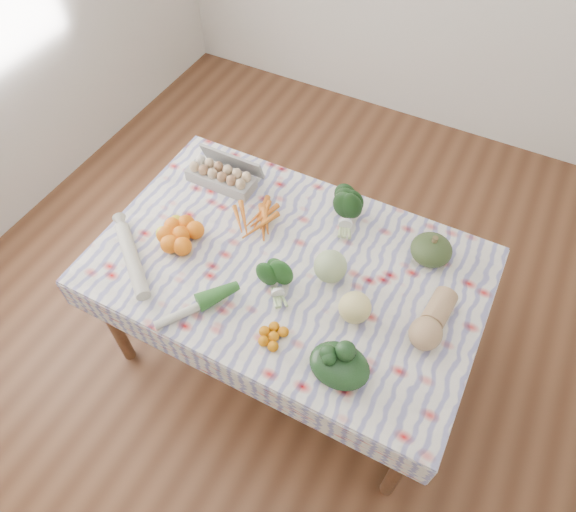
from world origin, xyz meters
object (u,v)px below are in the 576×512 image
object	(u,v)px
cabbage	(330,266)
butternut_squash	(434,318)
dining_table	(288,275)
grapefruit	(355,307)
kabocha_squash	(431,250)
egg_carton	(221,177)

from	to	relation	value
cabbage	butternut_squash	distance (m)	0.46
dining_table	butternut_squash	xyz separation A→B (m)	(0.64, -0.01, 0.15)
butternut_squash	grapefruit	world-z (taller)	grapefruit
kabocha_squash	grapefruit	distance (m)	0.46
butternut_squash	grapefruit	xyz separation A→B (m)	(-0.29, -0.10, 0.00)
grapefruit	butternut_squash	bearing A→B (deg)	18.39
cabbage	egg_carton	bearing A→B (deg)	159.52
kabocha_squash	cabbage	size ratio (longest dim) A/B	1.27
egg_carton	butternut_squash	world-z (taller)	butternut_squash
egg_carton	cabbage	size ratio (longest dim) A/B	2.42
butternut_squash	dining_table	bearing A→B (deg)	-175.81
egg_carton	grapefruit	world-z (taller)	grapefruit
dining_table	grapefruit	size ratio (longest dim) A/B	12.28
cabbage	butternut_squash	size ratio (longest dim) A/B	0.51
kabocha_squash	cabbage	xyz separation A→B (m)	(-0.34, -0.29, 0.01)
cabbage	kabocha_squash	bearing A→B (deg)	39.89
dining_table	kabocha_squash	size ratio (longest dim) A/B	9.02
kabocha_squash	cabbage	bearing A→B (deg)	-140.11
egg_carton	grapefruit	bearing A→B (deg)	-24.45
dining_table	butternut_squash	size ratio (longest dim) A/B	5.81
grapefruit	kabocha_squash	bearing A→B (deg)	67.31
dining_table	egg_carton	size ratio (longest dim) A/B	4.74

